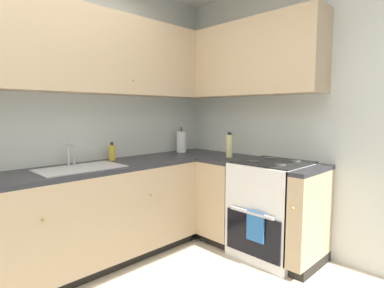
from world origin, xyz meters
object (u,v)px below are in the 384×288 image
Objects in this scene: oven_range at (273,208)px; soap_bottle at (112,152)px; oil_bottle at (229,146)px; paper_towel_roll at (181,142)px.

oven_range is 5.82× the size of soap_bottle.
oven_range is at bearing -87.93° from oil_bottle.
soap_bottle is 1.18m from oil_bottle.
paper_towel_roll is (0.89, -0.02, 0.04)m from soap_bottle.
soap_bottle is at bearing 129.93° from oven_range.
paper_towel_roll reaches higher than oil_bottle.
paper_towel_roll is 0.65m from oil_bottle.
oven_range is 3.99× the size of oil_bottle.
oven_range is at bearing -85.29° from paper_towel_roll.
oven_range is 1.29m from paper_towel_roll.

